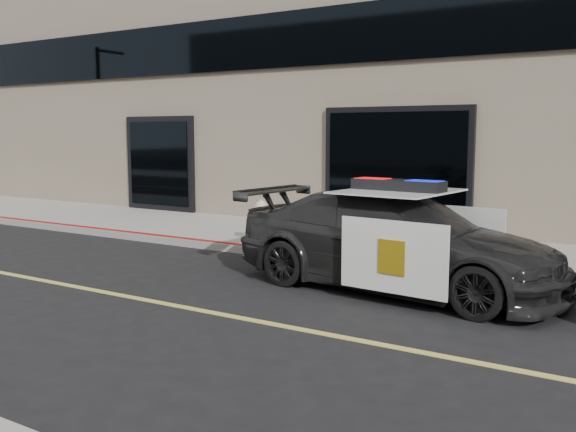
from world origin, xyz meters
The scene contains 4 objects.
ground centered at (0.00, 0.00, 0.00)m, with size 120.00×120.00×0.00m, color black.
sidewalk_n centered at (0.00, 5.25, 0.07)m, with size 60.00×3.50×0.15m, color gray.
police_car centered at (0.91, 2.47, 0.73)m, with size 2.87×5.32×1.63m.
fire_hydrant centered at (-2.54, 3.94, 0.55)m, with size 0.39×0.54×0.86m.
Camera 1 is at (4.52, -6.26, 2.31)m, focal length 40.00 mm.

